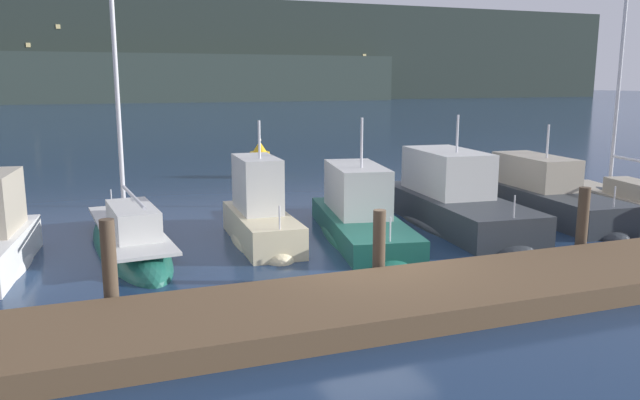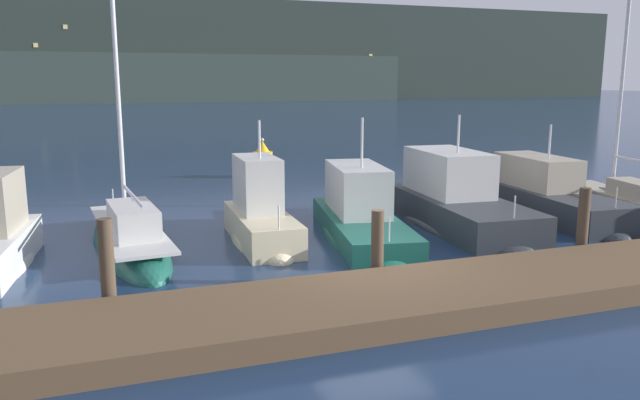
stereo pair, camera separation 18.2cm
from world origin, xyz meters
name	(u,v)px [view 1 (the left image)]	position (x,y,z in m)	size (l,w,h in m)	color
ground_plane	(371,278)	(0.00, 0.00, 0.00)	(400.00, 400.00, 0.00)	#192D4C
dock	(415,297)	(0.00, -2.06, 0.23)	(30.22, 2.80, 0.45)	brown
mooring_pile_1	(110,268)	(-5.62, -0.41, 0.95)	(0.28, 0.28, 1.89)	#4C3D2D
mooring_pile_2	(379,247)	(0.00, -0.41, 0.83)	(0.28, 0.28, 1.66)	#4C3D2D
mooring_pile_3	(582,223)	(5.62, -0.41, 0.91)	(0.28, 0.28, 1.82)	#4C3D2D
sailboat_berth_3	(130,243)	(-4.99, 4.57, 0.14)	(2.37, 7.64, 10.01)	#195647
motorboat_berth_4	(261,226)	(-1.52, 3.95, 0.45)	(1.68, 4.70, 3.93)	beige
motorboat_berth_5	(360,223)	(1.35, 3.62, 0.38)	(3.24, 7.04, 3.86)	#195647
motorboat_berth_6	(454,209)	(4.71, 4.01, 0.47)	(3.11, 7.56, 3.85)	#2D3338
motorboat_berth_7	(544,205)	(8.19, 4.05, 0.36)	(2.58, 7.29, 3.56)	#2D3338
sailboat_berth_8	(619,207)	(11.15, 3.79, 0.12)	(2.76, 6.93, 9.50)	#2D3338
channel_buoy	(260,163)	(1.48, 15.36, 0.66)	(1.37, 1.37, 1.81)	gold
hillside_backdrop	(103,54)	(-2.17, 125.93, 9.68)	(240.00, 23.00, 21.04)	#28332D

